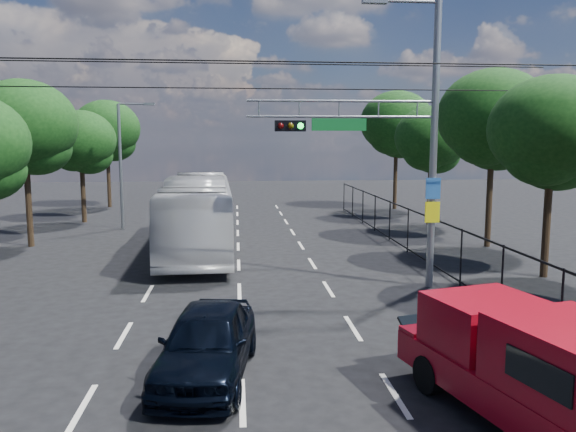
{
  "coord_description": "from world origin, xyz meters",
  "views": [
    {
      "loc": [
        -0.07,
        -10.25,
        4.97
      ],
      "look_at": [
        1.43,
        5.87,
        2.8
      ],
      "focal_mm": 35.0,
      "sensor_mm": 36.0,
      "label": 1
    }
  ],
  "objects": [
    {
      "name": "signal_mast",
      "position": [
        5.28,
        7.99,
        5.24
      ],
      "size": [
        6.43,
        0.39,
        9.5
      ],
      "color": "slate",
      "rests_on": "ground"
    },
    {
      "name": "lane_markings",
      "position": [
        -0.0,
        14.0,
        0.01
      ],
      "size": [
        6.12,
        38.0,
        0.01
      ],
      "color": "beige",
      "rests_on": "ground"
    },
    {
      "name": "ground",
      "position": [
        0.0,
        0.0,
        0.0
      ],
      "size": [
        120.0,
        120.0,
        0.0
      ],
      "primitive_type": "plane",
      "color": "black",
      "rests_on": "ground"
    },
    {
      "name": "tree_right_e",
      "position": [
        11.62,
        30.02,
        5.94
      ],
      "size": [
        5.28,
        5.28,
        8.58
      ],
      "color": "black",
      "rests_on": "ground"
    },
    {
      "name": "white_bus",
      "position": [
        -1.8,
        15.12,
        1.71
      ],
      "size": [
        3.26,
        12.37,
        3.42
      ],
      "primitive_type": "imported",
      "rotation": [
        0.0,
        0.0,
        0.03
      ],
      "color": "silver",
      "rests_on": "ground"
    },
    {
      "name": "tree_right_d",
      "position": [
        11.42,
        22.02,
        4.85
      ],
      "size": [
        4.32,
        4.32,
        7.02
      ],
      "color": "black",
      "rests_on": "ground"
    },
    {
      "name": "navy_hatchback",
      "position": [
        -0.72,
        1.22,
        0.76
      ],
      "size": [
        2.38,
        4.66,
        1.52
      ],
      "primitive_type": "imported",
      "rotation": [
        0.0,
        0.0,
        -0.14
      ],
      "color": "black",
      "rests_on": "ground"
    },
    {
      "name": "fence_right",
      "position": [
        7.6,
        12.17,
        1.03
      ],
      "size": [
        0.06,
        34.03,
        2.0
      ],
      "color": "black",
      "rests_on": "ground"
    },
    {
      "name": "tree_right_b",
      "position": [
        11.22,
        9.02,
        5.06
      ],
      "size": [
        4.5,
        4.5,
        7.31
      ],
      "color": "black",
      "rests_on": "ground"
    },
    {
      "name": "red_pickup",
      "position": [
        5.02,
        -1.47,
        1.13
      ],
      "size": [
        3.33,
        5.98,
        2.11
      ],
      "color": "black",
      "rests_on": "ground"
    },
    {
      "name": "tree_left_e",
      "position": [
        -9.58,
        33.02,
        5.53
      ],
      "size": [
        4.92,
        4.92,
        7.99
      ],
      "color": "black",
      "rests_on": "ground"
    },
    {
      "name": "white_van",
      "position": [
        -3.0,
        18.69,
        0.7
      ],
      "size": [
        1.78,
        4.33,
        1.4
      ],
      "primitive_type": "imported",
      "rotation": [
        0.0,
        0.0,
        0.07
      ],
      "color": "silver",
      "rests_on": "ground"
    },
    {
      "name": "tree_right_c",
      "position": [
        11.82,
        15.02,
        5.73
      ],
      "size": [
        5.1,
        5.1,
        8.29
      ],
      "color": "black",
      "rests_on": "ground"
    },
    {
      "name": "utility_wires",
      "position": [
        0.0,
        8.83,
        7.23
      ],
      "size": [
        22.0,
        5.04,
        0.74
      ],
      "color": "black",
      "rests_on": "ground"
    },
    {
      "name": "tree_left_c",
      "position": [
        -9.78,
        17.02,
        5.4
      ],
      "size": [
        4.8,
        4.8,
        7.8
      ],
      "color": "black",
      "rests_on": "ground"
    },
    {
      "name": "tree_left_d",
      "position": [
        -9.38,
        25.02,
        4.72
      ],
      "size": [
        4.2,
        4.2,
        6.83
      ],
      "color": "black",
      "rests_on": "ground"
    },
    {
      "name": "streetlight_left",
      "position": [
        -6.33,
        22.0,
        3.94
      ],
      "size": [
        2.09,
        0.22,
        7.08
      ],
      "color": "slate",
      "rests_on": "ground"
    }
  ]
}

